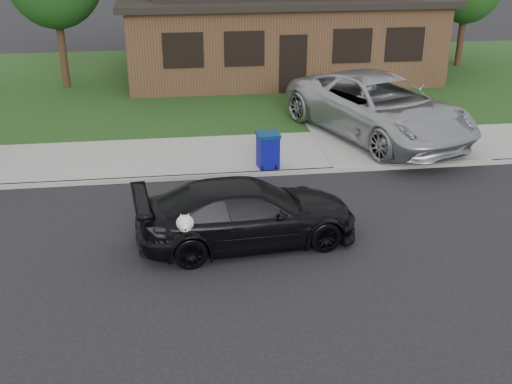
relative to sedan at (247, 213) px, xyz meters
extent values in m
plane|color=black|center=(-1.00, 0.06, -0.68)|extent=(120.00, 120.00, 0.00)
cube|color=gray|center=(-1.00, 5.06, -0.62)|extent=(60.00, 3.00, 0.12)
cube|color=gray|center=(-1.00, 3.56, -0.62)|extent=(60.00, 0.12, 0.12)
cube|color=#193814|center=(-1.00, 13.06, -0.61)|extent=(60.00, 13.00, 0.13)
cube|color=gray|center=(5.00, 10.06, -0.61)|extent=(4.50, 13.00, 0.14)
imported|color=black|center=(0.01, 0.00, 0.00)|extent=(4.86, 2.42, 1.36)
ellipsoid|color=white|center=(-1.31, -0.86, 0.28)|extent=(0.34, 0.40, 0.30)
sphere|color=white|center=(-1.31, -1.09, 0.38)|extent=(0.26, 0.26, 0.26)
cube|color=white|center=(-1.31, -1.21, 0.34)|extent=(0.09, 0.12, 0.08)
sphere|color=black|center=(-1.31, -1.27, 0.34)|extent=(0.04, 0.04, 0.04)
cone|color=white|center=(-1.37, -1.04, 0.52)|extent=(0.11, 0.11, 0.14)
cone|color=white|center=(-1.24, -1.04, 0.52)|extent=(0.11, 0.11, 0.14)
imported|color=#A2A4A9|center=(4.69, 5.94, 0.36)|extent=(5.19, 7.14, 1.80)
cube|color=#0B0E7C|center=(1.02, 3.88, -0.13)|extent=(0.58, 0.58, 0.86)
cube|color=#062750|center=(1.02, 3.88, 0.35)|extent=(0.63, 0.63, 0.10)
cylinder|color=black|center=(0.83, 3.62, -0.49)|extent=(0.06, 0.14, 0.13)
cylinder|color=black|center=(1.21, 3.62, -0.49)|extent=(0.06, 0.14, 0.13)
cube|color=#422B1C|center=(3.00, 15.06, 0.95)|extent=(12.00, 8.00, 3.00)
cube|color=black|center=(3.00, 11.03, 0.55)|extent=(1.00, 0.06, 2.10)
cube|color=black|center=(-1.00, 11.03, 1.15)|extent=(1.30, 0.05, 1.10)
cube|color=black|center=(1.20, 11.03, 1.15)|extent=(1.30, 0.05, 1.10)
cube|color=black|center=(5.20, 11.03, 1.15)|extent=(1.30, 0.05, 1.10)
cube|color=black|center=(7.20, 11.03, 1.15)|extent=(1.30, 0.05, 1.10)
cylinder|color=#332114|center=(-5.50, 13.06, 0.69)|extent=(0.28, 0.28, 2.48)
cylinder|color=#332114|center=(11.00, 14.56, 0.46)|extent=(0.28, 0.28, 2.03)
camera|label=1|loc=(-1.37, -12.00, 5.92)|focal=45.00mm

